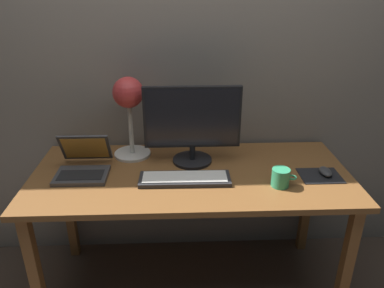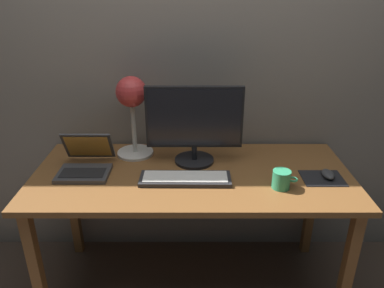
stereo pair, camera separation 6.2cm
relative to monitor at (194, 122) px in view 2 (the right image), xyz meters
name	(u,v)px [view 2 (the right image)]	position (x,y,z in m)	size (l,w,h in m)	color
ground_plane	(191,283)	(-0.01, -0.12, -0.96)	(4.80, 4.80, 0.00)	#47382D
back_wall	(191,46)	(-0.01, 0.28, 0.34)	(4.80, 0.06, 2.60)	gray
desk	(191,186)	(-0.01, -0.12, -0.30)	(1.60, 0.70, 0.74)	brown
monitor	(194,122)	(0.00, 0.00, 0.00)	(0.50, 0.21, 0.41)	black
keyboard_main	(185,178)	(-0.04, -0.21, -0.21)	(0.44, 0.14, 0.03)	#28282B
laptop	(85,160)	(-0.55, -0.09, -0.17)	(0.25, 0.27, 0.18)	#38383A
desk_lamp	(131,101)	(-0.33, 0.09, 0.09)	(0.20, 0.20, 0.44)	beige
mousepad	(322,178)	(0.63, -0.19, -0.22)	(0.20, 0.16, 0.00)	black
mouse	(327,174)	(0.66, -0.18, -0.20)	(0.06, 0.10, 0.03)	#38383A
coffee_mug	(281,179)	(0.40, -0.27, -0.18)	(0.12, 0.08, 0.09)	#339966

